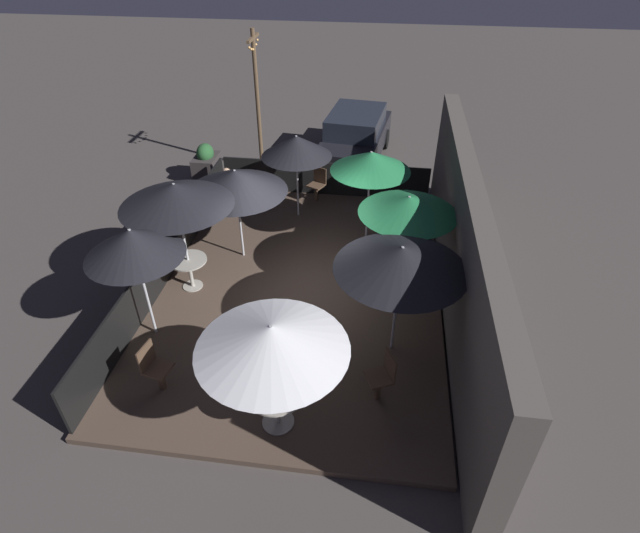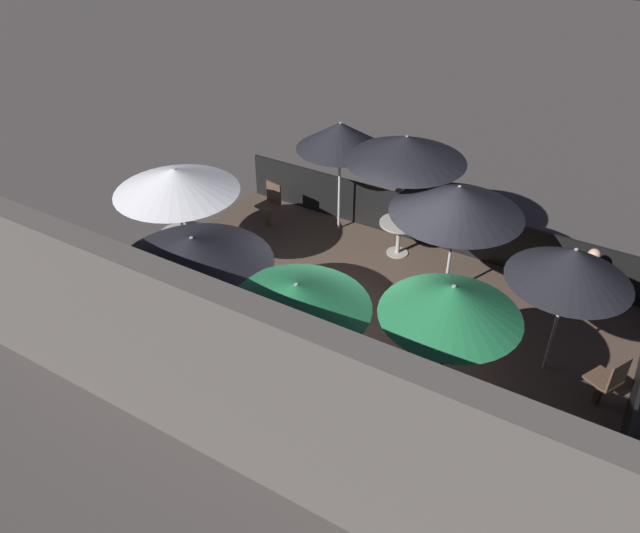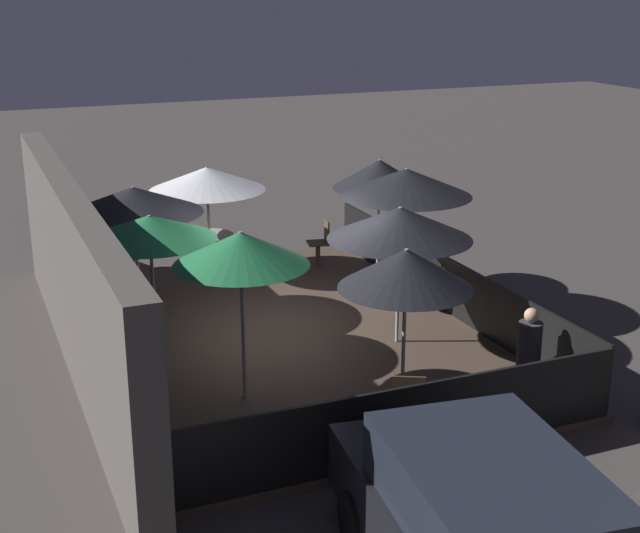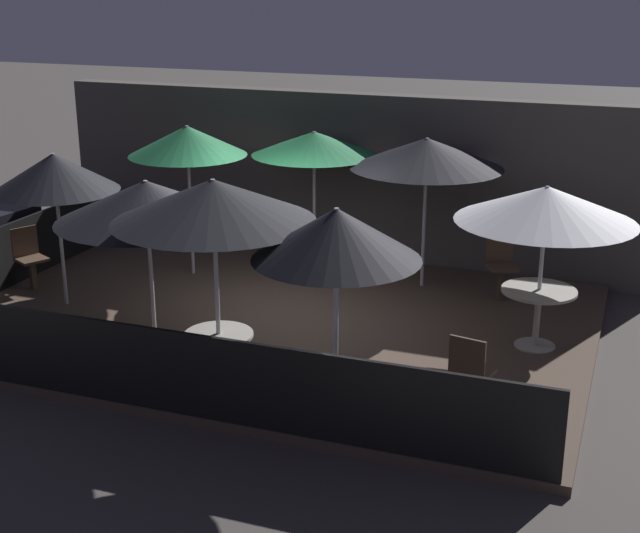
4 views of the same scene
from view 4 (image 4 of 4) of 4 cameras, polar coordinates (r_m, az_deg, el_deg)
ground_plane at (r=12.36m, az=-3.06°, el=-3.77°), size 60.00×60.00×0.00m
patio_deck at (r=12.34m, az=-3.06°, el=-3.51°), size 8.57×5.95×0.12m
building_wall at (r=14.81m, az=1.76°, el=5.68°), size 10.17×0.36×2.81m
fence_front at (r=9.73m, az=-9.98°, el=-6.56°), size 8.37×0.05×0.95m
fence_side_left at (r=14.30m, az=-18.92°, el=0.86°), size 0.05×5.75×0.95m
patio_umbrella_0 at (r=11.11m, az=14.28°, el=3.90°), size 2.21×2.21×2.08m
patio_umbrella_1 at (r=9.51m, az=-6.84°, el=4.20°), size 2.21×2.21×2.46m
patio_umbrella_2 at (r=8.79m, az=1.06°, el=2.08°), size 1.72×1.72×2.33m
patio_umbrella_3 at (r=12.77m, az=-16.64°, el=5.79°), size 1.75×1.75×2.19m
patio_umbrella_4 at (r=13.08m, az=6.84°, el=7.22°), size 2.25×2.25×2.25m
patio_umbrella_5 at (r=13.72m, az=-0.38°, el=7.88°), size 1.93×1.93×2.22m
patio_umbrella_6 at (r=10.87m, az=-11.05°, el=4.14°), size 2.22×2.22×2.17m
patio_umbrella_7 at (r=13.69m, az=-8.49°, el=7.96°), size 1.80×1.80×2.34m
dining_table_0 at (r=11.47m, az=13.80°, el=-2.16°), size 0.94×0.94×0.77m
dining_table_1 at (r=10.05m, az=-6.48°, el=-5.08°), size 0.78×0.78×0.70m
patio_chair_0 at (r=13.95m, az=-18.11°, el=0.65°), size 0.54×0.54×0.93m
patio_chair_1 at (r=13.09m, az=11.50°, el=0.18°), size 0.53×0.53×0.96m
patio_chair_2 at (r=9.59m, az=9.59°, el=-6.66°), size 0.47×0.47×0.94m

